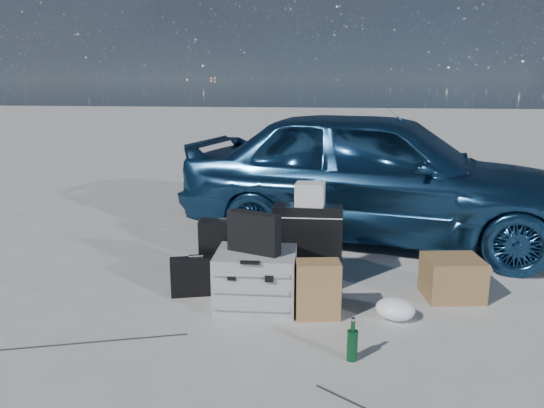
# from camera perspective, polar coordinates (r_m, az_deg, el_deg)

# --- Properties ---
(ground) EXTENTS (60.00, 60.00, 0.00)m
(ground) POSITION_cam_1_polar(r_m,az_deg,el_deg) (3.85, 1.61, -12.87)
(ground) COLOR #AFB0AB
(ground) RESTS_ON ground
(car) EXTENTS (4.44, 2.56, 1.42)m
(car) POSITION_cam_1_polar(r_m,az_deg,el_deg) (5.78, 11.30, 3.19)
(car) COLOR #245585
(car) RESTS_ON ground
(pelican_case) EXTENTS (0.62, 0.52, 0.44)m
(pelican_case) POSITION_cam_1_polar(r_m,az_deg,el_deg) (4.06, -1.74, -8.08)
(pelican_case) COLOR #A4A6A9
(pelican_case) RESTS_ON ground
(laptop_bag) EXTENTS (0.42, 0.24, 0.31)m
(laptop_bag) POSITION_cam_1_polar(r_m,az_deg,el_deg) (3.93, -1.97, -3.10)
(laptop_bag) COLOR black
(laptop_bag) RESTS_ON pelican_case
(briefcase) EXTENTS (0.42, 0.20, 0.32)m
(briefcase) POSITION_cam_1_polar(r_m,az_deg,el_deg) (4.32, -8.12, -7.71)
(briefcase) COLOR black
(briefcase) RESTS_ON ground
(suitcase_left) EXTENTS (0.45, 0.19, 0.58)m
(suitcase_left) POSITION_cam_1_polar(r_m,az_deg,el_deg) (4.41, -4.85, -5.41)
(suitcase_left) COLOR black
(suitcase_left) RESTS_ON ground
(suitcase_right) EXTENTS (0.58, 0.23, 0.68)m
(suitcase_right) POSITION_cam_1_polar(r_m,az_deg,el_deg) (4.47, 3.83, -4.42)
(suitcase_right) COLOR black
(suitcase_right) RESTS_ON ground
(white_carton) EXTENTS (0.24, 0.20, 0.19)m
(white_carton) POSITION_cam_1_polar(r_m,az_deg,el_deg) (4.36, 4.11, 1.06)
(white_carton) COLOR beige
(white_carton) RESTS_ON suitcase_right
(duffel_bag) EXTENTS (0.70, 0.37, 0.33)m
(duffel_bag) POSITION_cam_1_polar(r_m,az_deg,el_deg) (4.89, 0.35, -4.99)
(duffel_bag) COLOR black
(duffel_bag) RESTS_ON ground
(flat_box_white) EXTENTS (0.49, 0.40, 0.07)m
(flat_box_white) POSITION_cam_1_polar(r_m,az_deg,el_deg) (4.84, 0.17, -2.65)
(flat_box_white) COLOR beige
(flat_box_white) RESTS_ON duffel_bag
(flat_box_black) EXTENTS (0.31, 0.27, 0.06)m
(flat_box_black) POSITION_cam_1_polar(r_m,az_deg,el_deg) (4.82, 0.38, -1.92)
(flat_box_black) COLOR black
(flat_box_black) RESTS_ON flat_box_white
(kraft_bag) EXTENTS (0.35, 0.24, 0.42)m
(kraft_bag) POSITION_cam_1_polar(r_m,az_deg,el_deg) (3.90, 4.92, -9.15)
(kraft_bag) COLOR #936240
(kraft_bag) RESTS_ON ground
(cardboard_box) EXTENTS (0.49, 0.44, 0.33)m
(cardboard_box) POSITION_cam_1_polar(r_m,az_deg,el_deg) (4.48, 18.82, -7.50)
(cardboard_box) COLOR olive
(cardboard_box) RESTS_ON ground
(plastic_bag) EXTENTS (0.34, 0.31, 0.16)m
(plastic_bag) POSITION_cam_1_polar(r_m,az_deg,el_deg) (4.00, 13.11, -10.94)
(plastic_bag) COLOR white
(plastic_bag) RESTS_ON ground
(green_bottle) EXTENTS (0.07, 0.07, 0.27)m
(green_bottle) POSITION_cam_1_polar(r_m,az_deg,el_deg) (3.40, 8.65, -14.29)
(green_bottle) COLOR #0A3318
(green_bottle) RESTS_ON ground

